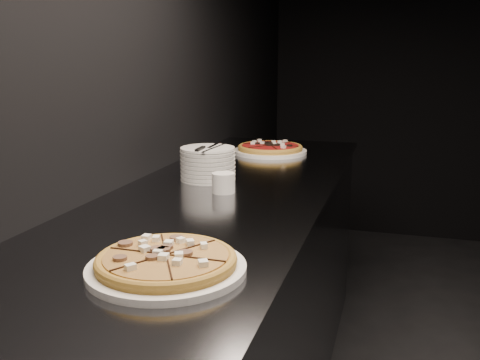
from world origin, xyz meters
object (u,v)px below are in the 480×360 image
(ramekin, at_px, (223,182))
(plate_stack, at_px, (208,163))
(pizza_tomato, at_px, (270,149))
(pizza_mushroom, at_px, (166,263))
(cutlery, at_px, (208,147))
(counter, at_px, (225,308))

(ramekin, bearing_deg, plate_stack, 124.24)
(pizza_tomato, bearing_deg, pizza_mushroom, -85.18)
(cutlery, distance_m, ramekin, 0.22)
(cutlery, bearing_deg, plate_stack, 116.13)
(plate_stack, relative_size, cutlery, 0.94)
(counter, height_order, plate_stack, plate_stack)
(counter, height_order, pizza_tomato, pizza_tomato)
(counter, xyz_separation_m, ramekin, (0.01, -0.04, 0.50))
(pizza_tomato, bearing_deg, ramekin, -88.18)
(pizza_mushroom, height_order, pizza_tomato, same)
(pizza_tomato, relative_size, ramekin, 4.48)
(plate_stack, bearing_deg, counter, -51.59)
(plate_stack, xyz_separation_m, cutlery, (0.01, -0.02, 0.07))
(pizza_tomato, bearing_deg, counter, -88.99)
(plate_stack, xyz_separation_m, ramekin, (0.12, -0.18, -0.03))
(counter, height_order, pizza_mushroom, pizza_mushroom)
(pizza_tomato, bearing_deg, cutlery, -97.81)
(counter, bearing_deg, pizza_mushroom, -81.30)
(counter, bearing_deg, pizza_tomato, 91.01)
(cutlery, bearing_deg, counter, -51.88)
(plate_stack, distance_m, cutlery, 0.07)
(pizza_tomato, distance_m, plate_stack, 0.64)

